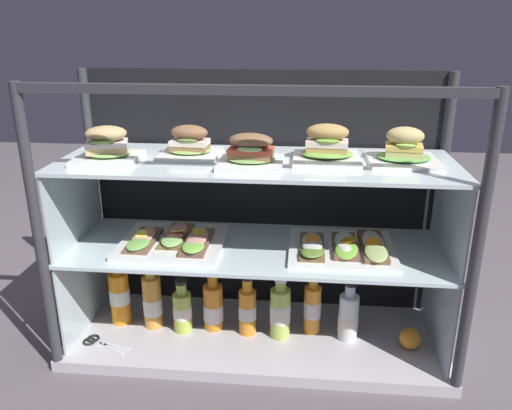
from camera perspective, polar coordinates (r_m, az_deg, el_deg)
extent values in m
cube|color=#5A5257|center=(1.88, 0.00, -15.37)|extent=(6.00, 6.00, 0.02)
cube|color=#BDB8BD|center=(1.86, 0.00, -14.63)|extent=(1.29, 0.46, 0.04)
cylinder|color=#333338|center=(1.65, -23.20, -3.63)|extent=(0.03, 0.03, 0.93)
cylinder|color=#333338|center=(1.53, 23.47, -5.46)|extent=(0.03, 0.03, 0.93)
cylinder|color=#333338|center=(2.01, -17.58, 1.12)|extent=(0.03, 0.03, 0.93)
cylinder|color=#333338|center=(1.91, 19.81, -0.06)|extent=(0.03, 0.03, 0.93)
cube|color=#333338|center=(1.34, -0.91, 12.79)|extent=(1.26, 0.03, 0.03)
cube|color=black|center=(1.86, 0.68, 1.26)|extent=(1.23, 0.01, 0.89)
cube|color=silver|center=(1.92, -18.66, -8.43)|extent=(0.01, 0.40, 0.32)
cube|color=silver|center=(1.82, 19.80, -10.15)|extent=(0.01, 0.40, 0.32)
cube|color=silver|center=(1.69, 0.00, -4.89)|extent=(1.24, 0.41, 0.01)
cube|color=silver|center=(1.80, -19.74, 0.46)|extent=(0.01, 0.40, 0.28)
cube|color=silver|center=(1.69, 21.01, -0.86)|extent=(0.01, 0.40, 0.28)
cube|color=silver|center=(1.59, 0.00, 4.81)|extent=(1.24, 0.41, 0.01)
cube|color=white|center=(1.65, -16.26, 5.05)|extent=(0.19, 0.19, 0.02)
ellipsoid|color=#91C162|center=(1.64, -16.32, 5.64)|extent=(0.14, 0.12, 0.02)
cube|color=#D9B57A|center=(1.64, -16.36, 6.06)|extent=(0.14, 0.11, 0.02)
cube|color=silver|center=(1.64, -16.42, 6.65)|extent=(0.14, 0.12, 0.01)
ellipsoid|color=olive|center=(1.60, -16.94, 6.73)|extent=(0.08, 0.05, 0.02)
ellipsoid|color=tan|center=(1.63, -16.52, 7.70)|extent=(0.15, 0.12, 0.05)
cube|color=white|center=(1.66, -7.40, 5.70)|extent=(0.19, 0.19, 0.01)
ellipsoid|color=#88B256|center=(1.66, -7.42, 6.13)|extent=(0.13, 0.11, 0.01)
cube|color=#9A6A46|center=(1.66, -7.44, 6.45)|extent=(0.12, 0.08, 0.02)
cube|color=beige|center=(1.65, -7.46, 7.00)|extent=(0.12, 0.09, 0.02)
ellipsoid|color=olive|center=(1.62, -7.74, 7.17)|extent=(0.07, 0.03, 0.02)
ellipsoid|color=brown|center=(1.65, -7.51, 8.09)|extent=(0.13, 0.09, 0.05)
cube|color=white|center=(1.54, -0.58, 4.76)|extent=(0.19, 0.19, 0.01)
ellipsoid|color=#85AF61|center=(1.53, -0.58, 5.26)|extent=(0.15, 0.12, 0.01)
cube|color=olive|center=(1.53, -0.58, 5.61)|extent=(0.14, 0.09, 0.02)
cube|color=#C74C33|center=(1.53, -0.58, 6.18)|extent=(0.14, 0.10, 0.01)
ellipsoid|color=#98CF74|center=(1.49, -0.73, 6.28)|extent=(0.08, 0.04, 0.01)
ellipsoid|color=brown|center=(1.52, -0.58, 7.25)|extent=(0.14, 0.10, 0.04)
cube|color=white|center=(1.60, 7.90, 5.19)|extent=(0.21, 0.21, 0.02)
ellipsoid|color=#73AB44|center=(1.59, 7.93, 5.80)|extent=(0.16, 0.14, 0.02)
cube|color=tan|center=(1.59, 7.95, 6.22)|extent=(0.13, 0.08, 0.02)
cube|color=silver|center=(1.59, 7.99, 6.91)|extent=(0.13, 0.08, 0.02)
ellipsoid|color=#70A33B|center=(1.55, 8.05, 7.12)|extent=(0.08, 0.03, 0.01)
ellipsoid|color=#AB8747|center=(1.58, 8.05, 8.13)|extent=(0.14, 0.08, 0.05)
cube|color=white|center=(1.63, 16.16, 4.80)|extent=(0.21, 0.21, 0.01)
ellipsoid|color=#61A54C|center=(1.63, 16.20, 5.23)|extent=(0.16, 0.14, 0.01)
cube|color=#DFC77A|center=(1.62, 16.24, 5.64)|extent=(0.12, 0.09, 0.02)
cube|color=#E1C157|center=(1.62, 16.30, 6.28)|extent=(0.12, 0.09, 0.02)
ellipsoid|color=#93C155|center=(1.58, 16.55, 6.41)|extent=(0.07, 0.04, 0.02)
ellipsoid|color=tan|center=(1.61, 16.42, 7.48)|extent=(0.12, 0.09, 0.05)
cube|color=white|center=(1.73, -9.29, -4.13)|extent=(0.34, 0.30, 0.02)
cube|color=brown|center=(1.72, -12.47, -3.88)|extent=(0.08, 0.20, 0.01)
ellipsoid|color=#74B652|center=(1.66, -13.11, -4.27)|extent=(0.08, 0.11, 0.02)
ellipsoid|color=#F5A383|center=(1.71, -12.51, -3.44)|extent=(0.07, 0.16, 0.01)
cylinder|color=yellow|center=(1.70, -12.75, -3.26)|extent=(0.04, 0.04, 0.02)
cube|color=brown|center=(1.74, -8.90, -3.44)|extent=(0.08, 0.21, 0.01)
ellipsoid|color=#98D06D|center=(1.68, -9.45, -3.95)|extent=(0.09, 0.12, 0.02)
ellipsoid|color=#EF9285|center=(1.73, -8.92, -3.04)|extent=(0.07, 0.17, 0.02)
cylinder|color=#F9D749|center=(1.71, -8.75, -2.90)|extent=(0.06, 0.06, 0.02)
cube|color=brown|center=(1.67, -6.60, -4.18)|extent=(0.08, 0.21, 0.02)
ellipsoid|color=#82C849|center=(1.61, -7.08, -4.65)|extent=(0.08, 0.11, 0.02)
ellipsoid|color=#E8998A|center=(1.67, -6.62, -3.69)|extent=(0.07, 0.17, 0.02)
cylinder|color=yellow|center=(1.69, -6.41, -2.99)|extent=(0.05, 0.05, 0.01)
cube|color=white|center=(1.69, 9.58, -4.84)|extent=(0.34, 0.30, 0.01)
cube|color=brown|center=(1.66, 6.31, -4.67)|extent=(0.08, 0.22, 0.01)
ellipsoid|color=olive|center=(1.59, 6.34, -5.26)|extent=(0.08, 0.12, 0.03)
ellipsoid|color=silver|center=(1.65, 6.32, -4.26)|extent=(0.07, 0.17, 0.02)
cylinder|color=orange|center=(1.65, 6.32, -3.83)|extent=(0.05, 0.05, 0.02)
cube|color=brown|center=(1.67, 9.96, -4.58)|extent=(0.08, 0.20, 0.02)
ellipsoid|color=#76B539|center=(1.61, 10.13, -5.00)|extent=(0.09, 0.11, 0.04)
ellipsoid|color=silver|center=(1.66, 9.99, -4.04)|extent=(0.07, 0.16, 0.02)
cylinder|color=orange|center=(1.64, 10.37, -3.89)|extent=(0.07, 0.07, 0.02)
cube|color=brown|center=(1.69, 13.00, -4.55)|extent=(0.08, 0.24, 0.01)
ellipsoid|color=#A2BB6B|center=(1.62, 13.33, -5.16)|extent=(0.07, 0.12, 0.03)
ellipsoid|color=#F2DAC8|center=(1.68, 13.03, -4.10)|extent=(0.07, 0.19, 0.01)
cylinder|color=orange|center=(1.64, 12.97, -4.25)|extent=(0.05, 0.05, 0.03)
cylinder|color=orange|center=(1.93, -15.03, -10.04)|extent=(0.07, 0.07, 0.19)
cylinder|color=silver|center=(1.92, -15.06, -9.80)|extent=(0.07, 0.07, 0.05)
cylinder|color=orange|center=(1.87, -15.34, -6.96)|extent=(0.04, 0.04, 0.04)
cylinder|color=white|center=(1.86, -15.41, -6.25)|extent=(0.04, 0.04, 0.01)
cylinder|color=orange|center=(1.88, -11.55, -10.60)|extent=(0.07, 0.07, 0.19)
cylinder|color=white|center=(1.89, -11.51, -11.02)|extent=(0.07, 0.07, 0.06)
cylinder|color=gold|center=(1.83, -11.79, -7.54)|extent=(0.04, 0.04, 0.03)
cylinder|color=#336CAF|center=(1.81, -11.84, -6.88)|extent=(0.04, 0.04, 0.01)
cylinder|color=#B4CA4A|center=(1.85, -8.26, -11.83)|extent=(0.06, 0.06, 0.14)
cylinder|color=white|center=(1.85, -8.26, -11.76)|extent=(0.07, 0.07, 0.04)
cylinder|color=#AEC74E|center=(1.80, -8.40, -9.32)|extent=(0.04, 0.04, 0.04)
cylinder|color=black|center=(1.79, -8.45, -8.54)|extent=(0.04, 0.04, 0.01)
cylinder|color=orange|center=(1.84, -4.82, -11.36)|extent=(0.07, 0.07, 0.16)
cylinder|color=white|center=(1.85, -4.80, -11.89)|extent=(0.07, 0.07, 0.06)
cylinder|color=orange|center=(1.79, -4.92, -8.42)|extent=(0.04, 0.04, 0.05)
cylinder|color=gold|center=(1.78, -4.95, -7.50)|extent=(0.04, 0.04, 0.01)
cylinder|color=orange|center=(1.81, -0.96, -11.92)|extent=(0.06, 0.06, 0.16)
cylinder|color=silver|center=(1.81, -0.96, -11.87)|extent=(0.06, 0.06, 0.05)
cylinder|color=orange|center=(1.76, -0.98, -9.01)|extent=(0.03, 0.03, 0.05)
cylinder|color=black|center=(1.74, -0.99, -8.17)|extent=(0.04, 0.04, 0.01)
cylinder|color=#B5CF55|center=(1.79, 2.73, -12.04)|extent=(0.07, 0.07, 0.18)
cylinder|color=silver|center=(1.79, 2.73, -11.96)|extent=(0.07, 0.07, 0.07)
cylinder|color=#B1CC4A|center=(1.74, 2.78, -9.04)|extent=(0.04, 0.04, 0.04)
cylinder|color=silver|center=(1.73, 2.80, -8.36)|extent=(0.04, 0.04, 0.01)
cylinder|color=orange|center=(1.83, 6.34, -11.60)|extent=(0.06, 0.06, 0.17)
cylinder|color=silver|center=(1.82, 6.34, -11.50)|extent=(0.06, 0.06, 0.06)
cylinder|color=orange|center=(1.77, 6.47, -8.59)|extent=(0.03, 0.03, 0.05)
cylinder|color=gold|center=(1.76, 6.51, -7.70)|extent=(0.04, 0.04, 0.02)
cylinder|color=white|center=(1.81, 10.32, -12.24)|extent=(0.07, 0.07, 0.16)
cylinder|color=silver|center=(1.83, 10.28, -12.85)|extent=(0.07, 0.07, 0.06)
cylinder|color=white|center=(1.76, 10.53, -9.40)|extent=(0.04, 0.04, 0.04)
cylinder|color=black|center=(1.75, 10.58, -8.59)|extent=(0.04, 0.04, 0.01)
sphere|color=orange|center=(1.83, 16.91, -14.18)|extent=(0.07, 0.07, 0.07)
cube|color=silver|center=(1.85, -15.67, -15.01)|extent=(0.12, 0.03, 0.00)
torus|color=black|center=(1.89, -18.22, -14.34)|extent=(0.05, 0.05, 0.01)
cube|color=silver|center=(1.84, -15.98, -15.23)|extent=(0.11, 0.07, 0.00)
torus|color=black|center=(1.90, -17.83, -14.08)|extent=(0.06, 0.06, 0.01)
cylinder|color=silver|center=(1.86, -16.81, -14.69)|extent=(0.01, 0.01, 0.01)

